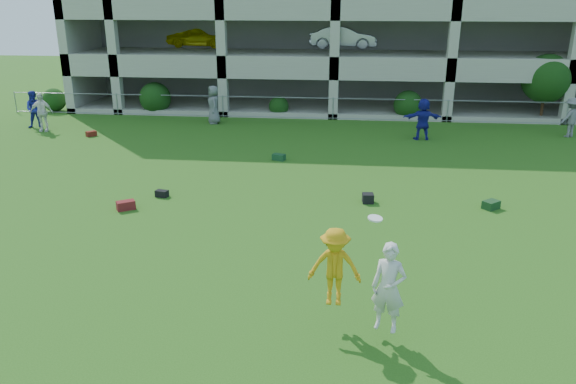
# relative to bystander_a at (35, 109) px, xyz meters

# --- Properties ---
(ground) EXTENTS (100.00, 100.00, 0.00)m
(ground) POSITION_rel_bystander_a_xyz_m (14.77, -15.42, -0.93)
(ground) COLOR #235114
(ground) RESTS_ON ground
(bystander_a) EXTENTS (1.09, 0.97, 1.86)m
(bystander_a) POSITION_rel_bystander_a_xyz_m (0.00, 0.00, 0.00)
(bystander_a) COLOR navy
(bystander_a) RESTS_ON ground
(bystander_b) EXTENTS (1.15, 0.60, 1.87)m
(bystander_b) POSITION_rel_bystander_a_xyz_m (0.72, -0.69, 0.01)
(bystander_b) COLOR silver
(bystander_b) RESTS_ON ground
(bystander_c) EXTENTS (0.94, 1.12, 1.96)m
(bystander_c) POSITION_rel_bystander_a_xyz_m (8.65, 1.98, 0.05)
(bystander_c) COLOR slate
(bystander_c) RESTS_ON ground
(bystander_d) EXTENTS (1.82, 0.74, 1.91)m
(bystander_d) POSITION_rel_bystander_a_xyz_m (19.01, -0.39, 0.02)
(bystander_d) COLOR navy
(bystander_d) RESTS_ON ground
(bystander_f) EXTENTS (1.37, 1.17, 1.84)m
(bystander_f) POSITION_rel_bystander_a_xyz_m (25.96, 0.88, -0.01)
(bystander_f) COLOR slate
(bystander_f) RESTS_ON ground
(bag_red_a) EXTENTS (0.62, 0.56, 0.28)m
(bag_red_a) POSITION_rel_bystander_a_xyz_m (8.81, -10.62, -0.79)
(bag_red_a) COLOR #540E1E
(bag_red_a) RESTS_ON ground
(bag_black_b) EXTENTS (0.45, 0.34, 0.22)m
(bag_black_b) POSITION_rel_bystander_a_xyz_m (9.54, -9.35, -0.82)
(bag_black_b) COLOR black
(bag_black_b) RESTS_ON ground
(bag_green_c) EXTENTS (0.61, 0.59, 0.26)m
(bag_green_c) POSITION_rel_bystander_a_xyz_m (20.13, -9.32, -0.80)
(bag_green_c) COLOR #12331D
(bag_green_c) RESTS_ON ground
(crate_d) EXTENTS (0.38, 0.38, 0.30)m
(crate_d) POSITION_rel_bystander_a_xyz_m (16.31, -9.18, -0.78)
(crate_d) COLOR black
(crate_d) RESTS_ON ground
(bag_red_f) EXTENTS (0.50, 0.52, 0.24)m
(bag_red_f) POSITION_rel_bystander_a_xyz_m (3.49, -1.44, -0.81)
(bag_red_f) COLOR #561B0E
(bag_red_f) RESTS_ON ground
(bag_green_g) EXTENTS (0.57, 0.46, 0.25)m
(bag_green_g) POSITION_rel_bystander_a_xyz_m (12.85, -4.57, -0.81)
(bag_green_g) COLOR #153B23
(bag_green_g) RESTS_ON ground
(frisbee_contest) EXTENTS (1.92, 0.97, 2.32)m
(frisbee_contest) POSITION_rel_bystander_a_xyz_m (15.77, -16.60, 0.33)
(frisbee_contest) COLOR orange
(frisbee_contest) RESTS_ON ground
(parking_garage) EXTENTS (30.00, 14.00, 12.00)m
(parking_garage) POSITION_rel_bystander_a_xyz_m (14.75, 12.28, 5.08)
(parking_garage) COLOR #9E998C
(parking_garage) RESTS_ON ground
(fence) EXTENTS (36.06, 0.06, 1.20)m
(fence) POSITION_rel_bystander_a_xyz_m (14.77, 3.58, -0.32)
(fence) COLOR gray
(fence) RESTS_ON ground
(shrub_row) EXTENTS (34.38, 2.52, 3.50)m
(shrub_row) POSITION_rel_bystander_a_xyz_m (19.36, 4.28, 0.58)
(shrub_row) COLOR #163D11
(shrub_row) RESTS_ON ground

